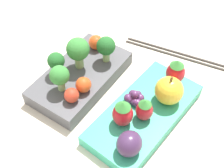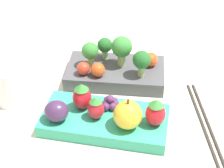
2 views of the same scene
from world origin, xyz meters
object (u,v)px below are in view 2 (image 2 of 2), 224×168
object	(u,v)px
grape_cluster	(110,103)
drinking_cup	(10,83)
cherry_tomato_0	(98,70)
strawberry_1	(96,108)
broccoli_floret_2	(122,48)
bento_box_savoury	(117,73)
apple	(128,115)
cherry_tomato_1	(151,59)
broccoli_floret_3	(90,52)
strawberry_2	(156,112)
cherry_tomato_2	(83,68)
strawberry_0	(82,96)
broccoli_floret_0	(105,46)
broccoli_floret_1	(142,61)
chopsticks_pair	(205,121)
bento_box_fruit	(106,121)
plum	(56,111)

from	to	relation	value
grape_cluster	drinking_cup	distance (m)	0.19
cherry_tomato_0	drinking_cup	size ratio (longest dim) A/B	0.38
strawberry_1	drinking_cup	world-z (taller)	drinking_cup
broccoli_floret_2	grape_cluster	xyz separation A→B (m)	(-0.00, -0.12, -0.04)
bento_box_savoury	apple	xyz separation A→B (m)	(0.04, -0.15, 0.03)
drinking_cup	cherry_tomato_1	bearing A→B (deg)	23.04
apple	grape_cluster	world-z (taller)	apple
bento_box_savoury	grape_cluster	size ratio (longest dim) A/B	5.94
bento_box_savoury	strawberry_1	world-z (taller)	strawberry_1
broccoli_floret_3	strawberry_2	world-z (taller)	broccoli_floret_3
broccoli_floret_2	apple	size ratio (longest dim) A/B	1.12
cherry_tomato_2	apple	size ratio (longest dim) A/B	0.45
cherry_tomato_2	strawberry_0	distance (m)	0.09
strawberry_2	drinking_cup	bearing A→B (deg)	168.31
broccoli_floret_0	apple	size ratio (longest dim) A/B	0.82
strawberry_0	apple	bearing A→B (deg)	-23.34
broccoli_floret_0	cherry_tomato_0	bearing A→B (deg)	-93.46
broccoli_floret_1	apple	size ratio (longest dim) A/B	0.94
broccoli_floret_1	strawberry_0	bearing A→B (deg)	-132.59
bento_box_savoury	broccoli_floret_0	size ratio (longest dim) A/B	4.25
cherry_tomato_0	chopsticks_pair	size ratio (longest dim) A/B	0.13
broccoli_floret_0	cherry_tomato_1	xyz separation A→B (m)	(0.09, -0.01, -0.01)
grape_cluster	chopsticks_pair	world-z (taller)	grape_cluster
cherry_tomato_1	strawberry_0	world-z (taller)	strawberry_0
broccoli_floret_3	chopsticks_pair	bearing A→B (deg)	-25.75
cherry_tomato_0	drinking_cup	distance (m)	0.16
cherry_tomato_0	chopsticks_pair	bearing A→B (deg)	-20.28
cherry_tomato_2	strawberry_0	size ratio (longest dim) A/B	0.50
broccoli_floret_3	grape_cluster	bearing A→B (deg)	-63.90
bento_box_fruit	cherry_tomato_0	world-z (taller)	cherry_tomato_0
bento_box_fruit	cherry_tomato_1	distance (m)	0.17
bento_box_savoury	strawberry_2	xyz separation A→B (m)	(0.08, -0.14, 0.03)
cherry_tomato_1	strawberry_1	distance (m)	0.18
broccoli_floret_2	cherry_tomato_1	size ratio (longest dim) A/B	2.24
bento_box_fruit	chopsticks_pair	bearing A→B (deg)	10.29
grape_cluster	chopsticks_pair	distance (m)	0.17
chopsticks_pair	strawberry_1	bearing A→B (deg)	-168.77
broccoli_floret_2	cherry_tomato_2	size ratio (longest dim) A/B	2.46
drinking_cup	bento_box_savoury	bearing A→B (deg)	25.81
strawberry_1	strawberry_2	xyz separation A→B (m)	(0.10, -0.00, 0.00)
cherry_tomato_2	broccoli_floret_3	bearing A→B (deg)	74.90
strawberry_0	chopsticks_pair	bearing A→B (deg)	3.88
apple	strawberry_1	world-z (taller)	apple
broccoli_floret_0	broccoli_floret_1	world-z (taller)	broccoli_floret_1
bento_box_fruit	strawberry_0	distance (m)	0.06
apple	strawberry_2	xyz separation A→B (m)	(0.04, 0.01, 0.00)
apple	cherry_tomato_0	bearing A→B (deg)	119.44
chopsticks_pair	plum	bearing A→B (deg)	-168.45
bento_box_savoury	bento_box_fruit	size ratio (longest dim) A/B	0.89
broccoli_floret_1	apple	world-z (taller)	broccoli_floret_1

